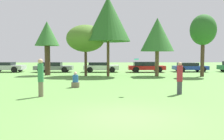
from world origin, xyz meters
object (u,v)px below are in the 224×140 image
(parked_car_blue, at_px, (189,67))
(tree_0, at_px, (47,35))
(parked_car_silver, at_px, (6,67))
(person_thrower, at_px, (41,77))
(frisbee, at_px, (136,59))
(person_catcher, at_px, (180,78))
(parked_car_grey, at_px, (53,67))
(bystander_sitting, at_px, (75,81))
(tree_4, at_px, (203,31))
(tree_3, at_px, (157,35))
(parked_car_red, at_px, (146,67))
(tree_2, at_px, (108,19))
(tree_1, at_px, (86,39))
(parked_car_white, at_px, (101,67))

(parked_car_blue, bearing_deg, tree_0, -163.94)
(parked_car_silver, bearing_deg, person_thrower, -62.17)
(frisbee, relative_size, parked_car_blue, 0.06)
(person_catcher, height_order, parked_car_grey, person_catcher)
(person_catcher, bearing_deg, parked_car_blue, -115.47)
(tree_0, bearing_deg, person_thrower, -77.24)
(bystander_sitting, relative_size, tree_4, 0.17)
(tree_0, height_order, parked_car_silver, tree_0)
(person_catcher, relative_size, tree_3, 0.30)
(bystander_sitting, bearing_deg, parked_car_silver, 126.60)
(tree_4, xyz_separation_m, parked_car_blue, (1.02, 6.51, -3.78))
(parked_car_red, bearing_deg, tree_2, -129.36)
(frisbee, xyz_separation_m, parked_car_grey, (-8.12, 16.58, -1.18))
(parked_car_red, bearing_deg, tree_0, -159.17)
(tree_3, relative_size, parked_car_grey, 1.24)
(parked_car_grey, bearing_deg, tree_0, -83.91)
(bystander_sitting, distance_m, tree_0, 10.90)
(bystander_sitting, height_order, parked_car_red, parked_car_red)
(tree_0, bearing_deg, tree_3, -7.38)
(tree_0, distance_m, parked_car_red, 11.99)
(tree_0, xyz_separation_m, tree_1, (3.99, -0.84, -0.41))
(person_thrower, distance_m, parked_car_red, 18.58)
(tree_2, bearing_deg, tree_1, 164.79)
(frisbee, relative_size, tree_0, 0.05)
(bystander_sitting, relative_size, parked_car_white, 0.24)
(parked_car_silver, bearing_deg, parked_car_red, -1.50)
(tree_0, bearing_deg, person_catcher, -50.80)
(tree_2, bearing_deg, bystander_sitting, -104.72)
(tree_0, height_order, parked_car_grey, tree_0)
(tree_2, xyz_separation_m, parked_car_silver, (-12.43, 5.98, -4.84))
(bystander_sitting, height_order, tree_4, tree_4)
(frisbee, height_order, tree_4, tree_4)
(tree_1, height_order, tree_4, tree_4)
(person_catcher, distance_m, parked_car_blue, 17.99)
(person_thrower, xyz_separation_m, person_catcher, (7.03, 0.59, -0.13))
(parked_car_grey, bearing_deg, parked_car_red, -1.59)
(frisbee, xyz_separation_m, tree_0, (-7.66, 12.18, 2.27))
(person_thrower, distance_m, parked_car_grey, 17.49)
(person_thrower, height_order, parked_car_grey, person_thrower)
(bystander_sitting, xyz_separation_m, parked_car_silver, (-10.34, 13.93, 0.27))
(tree_4, height_order, parked_car_white, tree_4)
(tree_2, height_order, parked_car_silver, tree_2)
(tree_0, height_order, tree_2, tree_2)
(frisbee, distance_m, parked_car_grey, 18.50)
(tree_0, relative_size, tree_4, 0.93)
(parked_car_red, bearing_deg, parked_car_grey, 178.41)
(person_catcher, distance_m, frisbee, 2.47)
(person_catcher, distance_m, tree_4, 12.14)
(person_thrower, distance_m, tree_2, 12.64)
(person_catcher, bearing_deg, person_thrower, -0.00)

